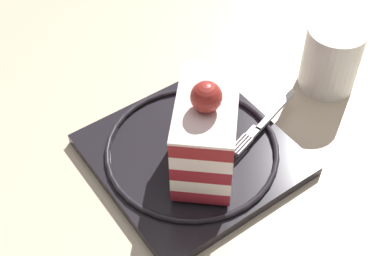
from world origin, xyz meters
The scene contains 5 objects.
ground_plane centered at (0.00, 0.00, 0.00)m, with size 2.40×2.40×0.00m, color #C7B399.
dessert_plate centered at (0.03, -0.01, 0.01)m, with size 0.20×0.20×0.02m.
cake_slice centered at (0.03, 0.01, 0.06)m, with size 0.11×0.12×0.11m.
fork centered at (-0.05, 0.01, 0.02)m, with size 0.11×0.04×0.00m.
drink_glass_near centered at (-0.17, -0.01, 0.04)m, with size 0.07×0.07×0.08m.
Camera 1 is at (0.24, 0.28, 0.45)m, focal length 49.97 mm.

